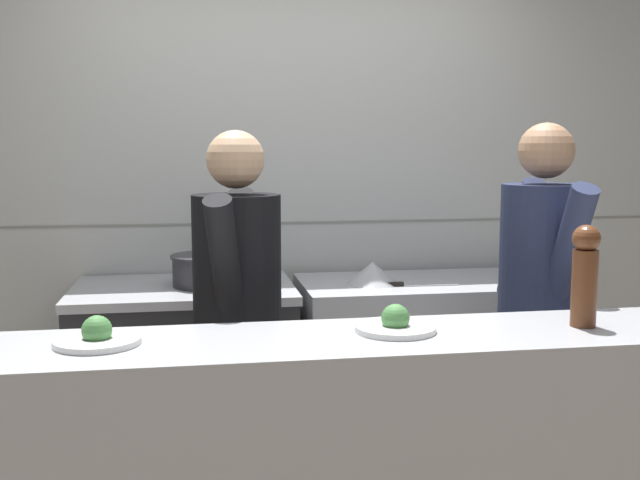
# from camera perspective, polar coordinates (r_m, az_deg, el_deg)

# --- Properties ---
(wall_back_tiled) EXTENTS (8.00, 0.06, 2.60)m
(wall_back_tiled) POSITION_cam_1_polar(r_m,az_deg,el_deg) (3.91, -2.66, 3.55)
(wall_back_tiled) COLOR silver
(wall_back_tiled) RESTS_ON ground_plane
(oven_range) EXTENTS (1.02, 0.71, 0.90)m
(oven_range) POSITION_cam_1_polar(r_m,az_deg,el_deg) (3.64, -10.21, -10.43)
(oven_range) COLOR #232326
(oven_range) RESTS_ON ground_plane
(prep_counter) EXTENTS (1.34, 0.65, 0.89)m
(prep_counter) POSITION_cam_1_polar(r_m,az_deg,el_deg) (3.82, 8.77, -9.68)
(prep_counter) COLOR #B7BABF
(prep_counter) RESTS_ON ground_plane
(stock_pot) EXTENTS (0.35, 0.35, 0.14)m
(stock_pot) POSITION_cam_1_polar(r_m,az_deg,el_deg) (3.51, -8.48, -2.20)
(stock_pot) COLOR #2D2D33
(stock_pot) RESTS_ON oven_range
(mixing_bowl_steel) EXTENTS (0.25, 0.25, 0.11)m
(mixing_bowl_steel) POSITION_cam_1_polar(r_m,az_deg,el_deg) (3.58, 4.02, -2.51)
(mixing_bowl_steel) COLOR #B7BABF
(mixing_bowl_steel) RESTS_ON prep_counter
(chefs_knife) EXTENTS (0.37, 0.05, 0.02)m
(chefs_knife) POSITION_cam_1_polar(r_m,az_deg,el_deg) (3.55, 7.01, -3.39)
(chefs_knife) COLOR #B7BABF
(chefs_knife) RESTS_ON prep_counter
(plated_dish_main) EXTENTS (0.24, 0.24, 0.08)m
(plated_dish_main) POSITION_cam_1_polar(r_m,az_deg,el_deg) (2.19, -16.62, -7.12)
(plated_dish_main) COLOR white
(plated_dish_main) RESTS_ON pass_counter
(plated_dish_appetiser) EXTENTS (0.24, 0.24, 0.09)m
(plated_dish_appetiser) POSITION_cam_1_polar(r_m,az_deg,el_deg) (2.26, 5.76, -6.44)
(plated_dish_appetiser) COLOR white
(plated_dish_appetiser) RESTS_ON pass_counter
(pepper_mill) EXTENTS (0.08, 0.08, 0.31)m
(pepper_mill) POSITION_cam_1_polar(r_m,az_deg,el_deg) (2.42, 19.53, -2.41)
(pepper_mill) COLOR brown
(pepper_mill) RESTS_ON pass_counter
(chef_head_cook) EXTENTS (0.40, 0.70, 1.60)m
(chef_head_cook) POSITION_cam_1_polar(r_m,az_deg,el_deg) (2.81, -6.29, -6.30)
(chef_head_cook) COLOR black
(chef_head_cook) RESTS_ON ground_plane
(chef_sous) EXTENTS (0.33, 0.71, 1.63)m
(chef_sous) POSITION_cam_1_polar(r_m,az_deg,el_deg) (3.10, 16.45, -4.92)
(chef_sous) COLOR black
(chef_sous) RESTS_ON ground_plane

